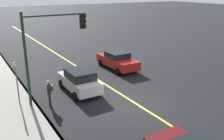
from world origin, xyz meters
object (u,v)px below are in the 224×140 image
Objects in this scene: car_white at (79,81)px; street_sign_post at (17,80)px; pedestrian_with_backpack at (49,91)px; traffic_light_mast at (50,41)px; car_red at (117,60)px.

car_white is 1.46× the size of street_sign_post.
street_sign_post reaches higher than car_white.
pedestrian_with_backpack is 2.99m from traffic_light_mast.
car_white is at bearing 121.42° from car_red.
car_white is 2.71m from pedestrian_with_backpack.
street_sign_post is (-2.98, 9.09, 0.83)m from car_red.
car_red is 8.63m from traffic_light_mast.
street_sign_post is at bearing 108.16° from car_red.
traffic_light_mast is at bearing 118.16° from car_red.
car_white is 2.38× the size of pedestrian_with_backpack.
street_sign_post is at bearing 88.46° from car_white.
street_sign_post is (0.82, 1.99, -2.29)m from traffic_light_mast.
street_sign_post is (0.11, 4.03, 0.79)m from car_white.
car_red is at bearing -61.84° from traffic_light_mast.
car_white is (-3.09, 5.06, 0.04)m from car_red.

